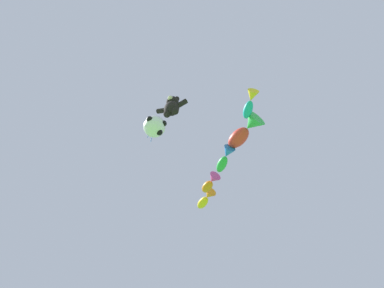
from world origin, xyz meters
TOP-DOWN VIEW (x-y plane):
  - teddy_bear_kite at (0.36, 6.27)m, footprint 1.74×0.77m
  - soccer_ball_kite at (-0.36, 6.20)m, footprint 1.13×1.12m
  - fish_kite_teal at (4.21, 7.96)m, footprint 1.31×1.75m
  - fish_kite_crimson at (3.50, 9.63)m, footprint 2.60×2.24m
  - fish_kite_emerald at (1.83, 10.90)m, footprint 1.73×1.94m
  - fish_kite_tangerine at (0.33, 12.47)m, footprint 1.66×1.59m
  - fish_kite_goldfin at (-0.56, 14.15)m, footprint 1.84×1.75m
  - diamond_kite at (-1.78, 7.86)m, footprint 0.90×0.74m

SIDE VIEW (x-z plane):
  - soccer_ball_kite at x=-0.36m, z-range 11.46..12.50m
  - teddy_bear_kite at x=0.36m, z-range 12.83..14.60m
  - fish_kite_tangerine at x=0.33m, z-range 13.84..14.62m
  - fish_kite_emerald at x=1.83m, z-range 13.89..14.60m
  - fish_kite_teal at x=4.21m, z-range 14.17..14.79m
  - fish_kite_crimson at x=3.50m, z-range 13.97..15.14m
  - fish_kite_goldfin at x=-0.56m, z-range 14.23..15.00m
  - diamond_kite at x=-1.78m, z-range 14.35..17.33m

